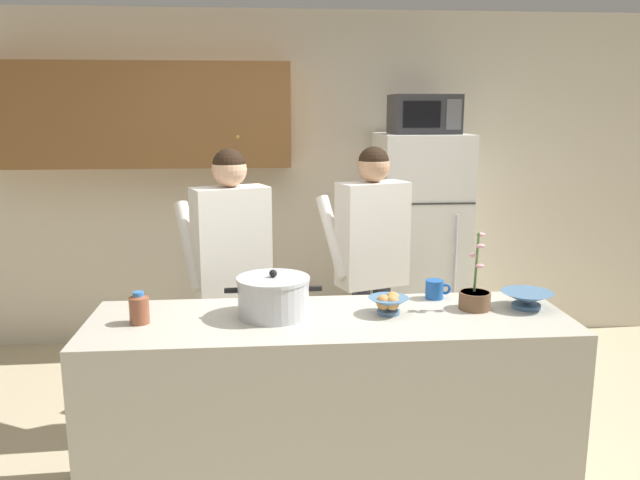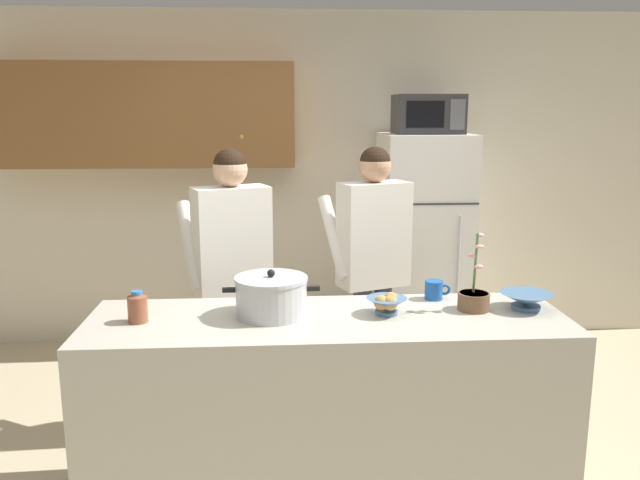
{
  "view_description": "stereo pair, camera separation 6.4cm",
  "coord_description": "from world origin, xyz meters",
  "px_view_note": "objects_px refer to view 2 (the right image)",
  "views": [
    {
      "loc": [
        -0.29,
        -2.78,
        1.86
      ],
      "look_at": [
        0.0,
        0.55,
        1.17
      ],
      "focal_mm": 35.7,
      "sensor_mm": 36.0,
      "label": 1
    },
    {
      "loc": [
        -0.22,
        -2.79,
        1.86
      ],
      "look_at": [
        0.0,
        0.55,
        1.17
      ],
      "focal_mm": 35.7,
      "sensor_mm": 36.0,
      "label": 2
    }
  ],
  "objects_px": {
    "person_near_pot": "(232,258)",
    "person_by_sink": "(373,249)",
    "empty_bowl": "(526,300)",
    "bread_bowl": "(387,304)",
    "cooking_pot": "(271,296)",
    "coffee_mug": "(434,290)",
    "potted_orchid": "(474,298)",
    "microwave": "(428,114)",
    "bottle_near_edge": "(137,307)",
    "refrigerator": "(423,246)"
  },
  "relations": [
    {
      "from": "bread_bowl",
      "to": "bottle_near_edge",
      "type": "relative_size",
      "value": 1.31
    },
    {
      "from": "microwave",
      "to": "coffee_mug",
      "type": "xyz_separation_m",
      "value": [
        -0.31,
        -1.58,
        -0.86
      ]
    },
    {
      "from": "coffee_mug",
      "to": "empty_bowl",
      "type": "relative_size",
      "value": 0.53
    },
    {
      "from": "coffee_mug",
      "to": "potted_orchid",
      "type": "relative_size",
      "value": 0.35
    },
    {
      "from": "refrigerator",
      "to": "person_by_sink",
      "type": "xyz_separation_m",
      "value": [
        -0.52,
        -0.89,
        0.18
      ]
    },
    {
      "from": "person_by_sink",
      "to": "coffee_mug",
      "type": "distance_m",
      "value": 0.74
    },
    {
      "from": "refrigerator",
      "to": "bread_bowl",
      "type": "height_order",
      "value": "refrigerator"
    },
    {
      "from": "refrigerator",
      "to": "bread_bowl",
      "type": "xyz_separation_m",
      "value": [
        -0.59,
        -1.83,
        0.13
      ]
    },
    {
      "from": "coffee_mug",
      "to": "microwave",
      "type": "bearing_deg",
      "value": 78.94
    },
    {
      "from": "cooking_pot",
      "to": "empty_bowl",
      "type": "relative_size",
      "value": 1.8
    },
    {
      "from": "microwave",
      "to": "person_near_pot",
      "type": "distance_m",
      "value": 1.9
    },
    {
      "from": "person_near_pot",
      "to": "person_by_sink",
      "type": "height_order",
      "value": "person_near_pot"
    },
    {
      "from": "refrigerator",
      "to": "person_near_pot",
      "type": "height_order",
      "value": "refrigerator"
    },
    {
      "from": "person_near_pot",
      "to": "bottle_near_edge",
      "type": "height_order",
      "value": "person_near_pot"
    },
    {
      "from": "bread_bowl",
      "to": "cooking_pot",
      "type": "bearing_deg",
      "value": 177.49
    },
    {
      "from": "microwave",
      "to": "cooking_pot",
      "type": "height_order",
      "value": "microwave"
    },
    {
      "from": "cooking_pot",
      "to": "coffee_mug",
      "type": "bearing_deg",
      "value": 14.09
    },
    {
      "from": "person_near_pot",
      "to": "cooking_pot",
      "type": "bearing_deg",
      "value": -72.2
    },
    {
      "from": "microwave",
      "to": "person_near_pot",
      "type": "xyz_separation_m",
      "value": [
        -1.35,
        -1.07,
        -0.79
      ]
    },
    {
      "from": "person_near_pot",
      "to": "person_by_sink",
      "type": "relative_size",
      "value": 1.0
    },
    {
      "from": "bread_bowl",
      "to": "bottle_near_edge",
      "type": "bearing_deg",
      "value": -178.36
    },
    {
      "from": "potted_orchid",
      "to": "coffee_mug",
      "type": "bearing_deg",
      "value": 127.42
    },
    {
      "from": "refrigerator",
      "to": "microwave",
      "type": "height_order",
      "value": "microwave"
    },
    {
      "from": "bread_bowl",
      "to": "bottle_near_edge",
      "type": "xyz_separation_m",
      "value": [
        -1.13,
        -0.03,
        0.02
      ]
    },
    {
      "from": "person_near_pot",
      "to": "empty_bowl",
      "type": "xyz_separation_m",
      "value": [
        1.44,
        -0.7,
        -0.06
      ]
    },
    {
      "from": "refrigerator",
      "to": "empty_bowl",
      "type": "bearing_deg",
      "value": -87.13
    },
    {
      "from": "cooking_pot",
      "to": "coffee_mug",
      "type": "relative_size",
      "value": 3.42
    },
    {
      "from": "person_by_sink",
      "to": "empty_bowl",
      "type": "distance_m",
      "value": 1.09
    },
    {
      "from": "microwave",
      "to": "potted_orchid",
      "type": "height_order",
      "value": "microwave"
    },
    {
      "from": "empty_bowl",
      "to": "bread_bowl",
      "type": "bearing_deg",
      "value": -176.89
    },
    {
      "from": "refrigerator",
      "to": "coffee_mug",
      "type": "height_order",
      "value": "refrigerator"
    },
    {
      "from": "refrigerator",
      "to": "cooking_pot",
      "type": "relative_size",
      "value": 3.75
    },
    {
      "from": "coffee_mug",
      "to": "bread_bowl",
      "type": "distance_m",
      "value": 0.36
    },
    {
      "from": "person_by_sink",
      "to": "coffee_mug",
      "type": "bearing_deg",
      "value": -73.63
    },
    {
      "from": "microwave",
      "to": "bread_bowl",
      "type": "relative_size",
      "value": 2.52
    },
    {
      "from": "cooking_pot",
      "to": "potted_orchid",
      "type": "height_order",
      "value": "potted_orchid"
    },
    {
      "from": "cooking_pot",
      "to": "bread_bowl",
      "type": "relative_size",
      "value": 2.35
    },
    {
      "from": "microwave",
      "to": "coffee_mug",
      "type": "relative_size",
      "value": 3.66
    },
    {
      "from": "person_by_sink",
      "to": "potted_orchid",
      "type": "bearing_deg",
      "value": -68.57
    },
    {
      "from": "person_by_sink",
      "to": "bread_bowl",
      "type": "bearing_deg",
      "value": -94.48
    },
    {
      "from": "empty_bowl",
      "to": "cooking_pot",
      "type": "bearing_deg",
      "value": -179.37
    },
    {
      "from": "microwave",
      "to": "person_near_pot",
      "type": "height_order",
      "value": "microwave"
    },
    {
      "from": "coffee_mug",
      "to": "potted_orchid",
      "type": "height_order",
      "value": "potted_orchid"
    },
    {
      "from": "cooking_pot",
      "to": "person_by_sink",
      "type": "bearing_deg",
      "value": 56.28
    },
    {
      "from": "person_by_sink",
      "to": "cooking_pot",
      "type": "height_order",
      "value": "person_by_sink"
    },
    {
      "from": "empty_bowl",
      "to": "bottle_near_edge",
      "type": "relative_size",
      "value": 1.7
    },
    {
      "from": "microwave",
      "to": "person_by_sink",
      "type": "xyz_separation_m",
      "value": [
        -0.52,
        -0.87,
        -0.8
      ]
    },
    {
      "from": "person_near_pot",
      "to": "bottle_near_edge",
      "type": "relative_size",
      "value": 11.32
    },
    {
      "from": "person_by_sink",
      "to": "coffee_mug",
      "type": "relative_size",
      "value": 12.56
    },
    {
      "from": "person_near_pot",
      "to": "potted_orchid",
      "type": "bearing_deg",
      "value": -30.31
    }
  ]
}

